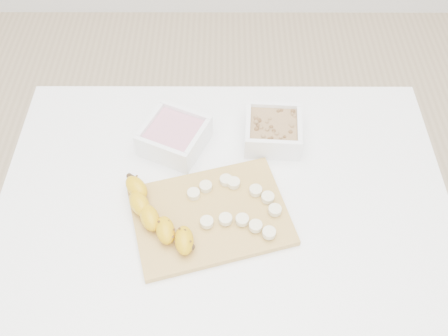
{
  "coord_description": "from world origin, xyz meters",
  "views": [
    {
      "loc": [
        0.0,
        -0.63,
        1.67
      ],
      "look_at": [
        0.0,
        0.03,
        0.81
      ],
      "focal_mm": 40.0,
      "sensor_mm": 36.0,
      "label": 1
    }
  ],
  "objects_px": {
    "cutting_board": "(210,215)",
    "banana": "(158,216)",
    "bowl_granola": "(273,130)",
    "table": "(224,218)",
    "bowl_yogurt": "(174,136)"
  },
  "relations": [
    {
      "from": "bowl_granola",
      "to": "banana",
      "type": "height_order",
      "value": "bowl_granola"
    },
    {
      "from": "bowl_yogurt",
      "to": "banana",
      "type": "distance_m",
      "value": 0.23
    },
    {
      "from": "table",
      "to": "bowl_yogurt",
      "type": "distance_m",
      "value": 0.23
    },
    {
      "from": "bowl_yogurt",
      "to": "banana",
      "type": "height_order",
      "value": "bowl_yogurt"
    },
    {
      "from": "bowl_granola",
      "to": "cutting_board",
      "type": "xyz_separation_m",
      "value": [
        -0.15,
        -0.22,
        -0.02
      ]
    },
    {
      "from": "banana",
      "to": "cutting_board",
      "type": "bearing_deg",
      "value": -18.45
    },
    {
      "from": "table",
      "to": "bowl_granola",
      "type": "distance_m",
      "value": 0.24
    },
    {
      "from": "cutting_board",
      "to": "banana",
      "type": "height_order",
      "value": "banana"
    },
    {
      "from": "bowl_yogurt",
      "to": "table",
      "type": "bearing_deg",
      "value": -51.37
    },
    {
      "from": "cutting_board",
      "to": "banana",
      "type": "distance_m",
      "value": 0.11
    },
    {
      "from": "cutting_board",
      "to": "banana",
      "type": "relative_size",
      "value": 1.44
    },
    {
      "from": "banana",
      "to": "bowl_granola",
      "type": "bearing_deg",
      "value": 15.15
    },
    {
      "from": "table",
      "to": "cutting_board",
      "type": "xyz_separation_m",
      "value": [
        -0.03,
        -0.06,
        0.1
      ]
    },
    {
      "from": "table",
      "to": "bowl_granola",
      "type": "bearing_deg",
      "value": 54.88
    },
    {
      "from": "table",
      "to": "cutting_board",
      "type": "distance_m",
      "value": 0.12
    }
  ]
}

